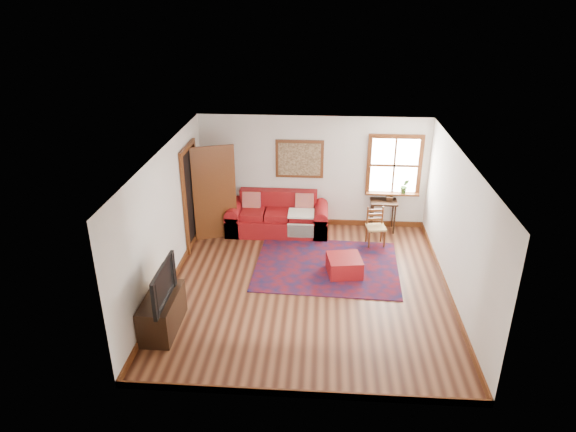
# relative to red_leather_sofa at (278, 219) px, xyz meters

# --- Properties ---
(ground) EXTENTS (5.50, 5.50, 0.00)m
(ground) POSITION_rel_red_leather_sofa_xyz_m (0.75, -2.32, -0.29)
(ground) COLOR #401D11
(ground) RESTS_ON ground
(room_envelope) EXTENTS (5.04, 5.54, 2.52)m
(room_envelope) POSITION_rel_red_leather_sofa_xyz_m (0.75, -2.30, 1.36)
(room_envelope) COLOR silver
(room_envelope) RESTS_ON ground
(window) EXTENTS (1.18, 0.20, 1.38)m
(window) POSITION_rel_red_leather_sofa_xyz_m (2.53, 0.39, 1.03)
(window) COLOR white
(window) RESTS_ON ground
(doorway) EXTENTS (0.89, 1.08, 2.14)m
(doorway) POSITION_rel_red_leather_sofa_xyz_m (-1.46, -0.54, 0.78)
(doorway) COLOR black
(doorway) RESTS_ON ground
(framed_artwork) EXTENTS (1.05, 0.07, 0.85)m
(framed_artwork) POSITION_rel_red_leather_sofa_xyz_m (0.45, 0.39, 1.26)
(framed_artwork) COLOR #613014
(framed_artwork) RESTS_ON ground
(persian_rug) EXTENTS (2.83, 2.30, 0.02)m
(persian_rug) POSITION_rel_red_leather_sofa_xyz_m (1.09, -1.53, -0.28)
(persian_rug) COLOR #5E0D13
(persian_rug) RESTS_ON ground
(red_leather_sofa) EXTENTS (2.21, 0.91, 0.87)m
(red_leather_sofa) POSITION_rel_red_leather_sofa_xyz_m (0.00, 0.00, 0.00)
(red_leather_sofa) COLOR maroon
(red_leather_sofa) RESTS_ON ground
(red_ottoman) EXTENTS (0.71, 0.71, 0.35)m
(red_ottoman) POSITION_rel_red_leather_sofa_xyz_m (1.42, -1.80, -0.11)
(red_ottoman) COLOR maroon
(red_ottoman) RESTS_ON ground
(side_table) EXTENTS (0.58, 0.43, 0.70)m
(side_table) POSITION_rel_red_leather_sofa_xyz_m (2.31, 0.21, 0.29)
(side_table) COLOR black
(side_table) RESTS_ON ground
(ladder_back_chair) EXTENTS (0.42, 0.41, 0.81)m
(ladder_back_chair) POSITION_rel_red_leather_sofa_xyz_m (2.09, -0.50, 0.15)
(ladder_back_chair) COLOR tan
(ladder_back_chair) RESTS_ON ground
(media_cabinet) EXTENTS (0.49, 1.08, 0.59)m
(media_cabinet) POSITION_rel_red_leather_sofa_xyz_m (-1.49, -3.71, 0.01)
(media_cabinet) COLOR black
(media_cabinet) RESTS_ON ground
(television) EXTENTS (0.14, 1.06, 0.61)m
(television) POSITION_rel_red_leather_sofa_xyz_m (-1.47, -3.83, 0.61)
(television) COLOR black
(television) RESTS_ON media_cabinet
(candle_hurricane) EXTENTS (0.12, 0.12, 0.18)m
(candle_hurricane) POSITION_rel_red_leather_sofa_xyz_m (-1.44, -3.29, 0.39)
(candle_hurricane) COLOR silver
(candle_hurricane) RESTS_ON media_cabinet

